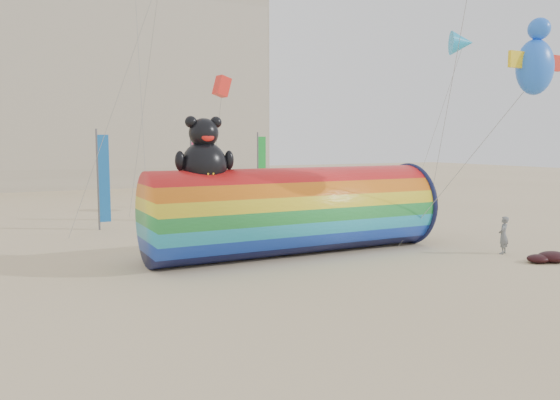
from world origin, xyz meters
name	(u,v)px	position (x,y,z in m)	size (l,w,h in m)	color
ground	(287,274)	(0.00, 0.00, 0.00)	(160.00, 160.00, 0.00)	#CCB58C
windsock_assembly	(294,209)	(1.90, 3.01, 1.84)	(12.04, 3.67, 5.55)	red
kite_handler	(503,235)	(9.43, -0.92, 0.77)	(0.56, 0.37, 1.53)	slate
fabric_bundle	(555,257)	(10.07, -2.82, 0.17)	(2.62, 1.35, 0.41)	black
festival_banners	(194,174)	(1.48, 14.68, 2.64)	(11.78, 4.72, 5.20)	#59595E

